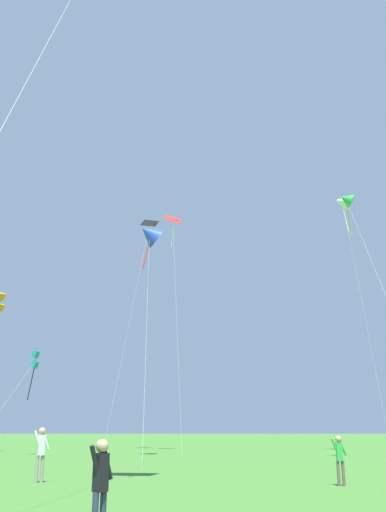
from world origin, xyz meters
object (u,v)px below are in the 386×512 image
at_px(kite_green_small, 346,200).
at_px(kite_white_distant, 342,202).
at_px(person_with_spool, 41,449).
at_px(person_foreground_watcher, 100,480).
at_px(kite_red_high, 173,231).
at_px(person_near_tree, 340,455).
at_px(kite_orange_box, 0,303).
at_px(kite_blue_delta, 149,234).
at_px(kite_black_large, 148,233).
at_px(kite_teal_box, 35,361).

bearing_deg(kite_green_small, kite_white_distant, 76.78).
xyz_separation_m(person_with_spool, person_foreground_watcher, (4.08, -10.57, -0.12)).
relative_size(kite_red_high, person_near_tree, 12.94).
xyz_separation_m(kite_orange_box, person_with_spool, (10.97, -23.24, -10.37)).
height_order(kite_blue_delta, person_near_tree, kite_blue_delta).
relative_size(kite_black_large, kite_white_distant, 0.97).
relative_size(kite_teal_box, kite_black_large, 0.35).
xyz_separation_m(kite_red_high, kite_orange_box, (-13.77, -2.53, -6.96)).
relative_size(kite_black_large, person_foreground_watcher, 12.80).
bearing_deg(kite_green_small, kite_orange_box, 160.38).
relative_size(kite_orange_box, kite_blue_delta, 0.77).
xyz_separation_m(kite_white_distant, person_near_tree, (-7.45, -25.57, -19.65)).
bearing_deg(kite_white_distant, person_with_spool, -125.33).
relative_size(kite_blue_delta, person_foreground_watcher, 9.91).
distance_m(kite_teal_box, person_foreground_watcher, 32.60).
height_order(kite_white_distant, person_near_tree, kite_white_distant).
bearing_deg(kite_teal_box, kite_white_distant, 11.79).
height_order(kite_black_large, person_foreground_watcher, kite_black_large).
xyz_separation_m(kite_teal_box, kite_orange_box, (-4.32, 3.50, 5.08)).
height_order(kite_green_small, kite_blue_delta, kite_green_small).
bearing_deg(kite_teal_box, kite_blue_delta, -19.52).
distance_m(kite_teal_box, kite_blue_delta, 12.35).
height_order(kite_teal_box, kite_white_distant, kite_white_distant).
bearing_deg(person_with_spool, person_foreground_watcher, -68.91).
height_order(kite_red_high, kite_green_small, kite_red_high).
bearing_deg(kite_orange_box, person_foreground_watcher, -66.00).
distance_m(kite_teal_box, kite_green_small, 24.50).
distance_m(kite_red_high, kite_white_distant, 14.97).
bearing_deg(kite_blue_delta, kite_orange_box, 153.01).
xyz_separation_m(kite_orange_box, person_near_tree, (21.10, -24.01, -10.53)).
xyz_separation_m(kite_black_large, person_foreground_watcher, (3.71, -38.61, -18.10)).
bearing_deg(kite_black_large, kite_white_distant, -10.67).
bearing_deg(kite_blue_delta, person_foreground_watcher, -85.09).
height_order(kite_green_small, kite_orange_box, kite_green_small).
bearing_deg(kite_orange_box, kite_teal_box, -38.97).
distance_m(kite_blue_delta, person_with_spool, 21.83).
bearing_deg(person_with_spool, kite_white_distant, 54.67).
relative_size(person_foreground_watcher, person_near_tree, 1.04).
distance_m(kite_teal_box, person_with_spool, 21.49).
bearing_deg(kite_green_small, person_with_spool, -137.12).
height_order(kite_orange_box, kite_black_large, kite_black_large).
height_order(kite_orange_box, kite_white_distant, kite_white_distant).
height_order(kite_green_small, person_foreground_watcher, kite_green_small).
bearing_deg(kite_red_high, kite_black_large, 136.89).
bearing_deg(kite_red_high, kite_white_distant, -3.75).
bearing_deg(kite_orange_box, kite_green_small, -19.62).
bearing_deg(kite_green_small, kite_red_high, 136.03).
bearing_deg(kite_white_distant, kite_red_high, 176.25).
bearing_deg(kite_blue_delta, person_with_spool, -95.88).
bearing_deg(kite_teal_box, person_near_tree, -50.72).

